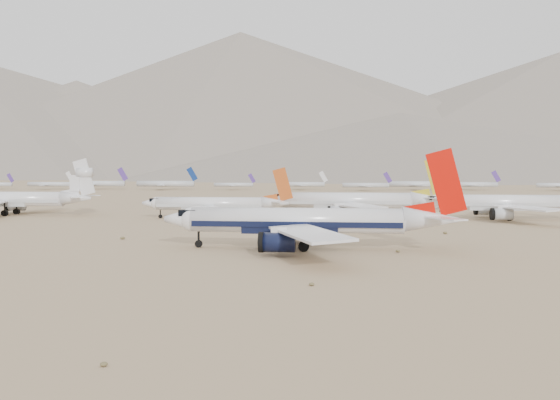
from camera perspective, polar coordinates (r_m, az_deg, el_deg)
name	(u,v)px	position (r m, az deg, el deg)	size (l,w,h in m)	color
ground	(258,252)	(96.17, -2.34, -5.41)	(7000.00, 7000.00, 0.00)	#8B7251
main_airliner	(309,222)	(98.80, 3.04, -2.27)	(51.59, 50.39, 18.21)	white
row2_navy_widebody	(509,203)	(171.62, 22.77, -0.30)	(49.14, 48.06, 17.48)	white
row2_gold_tail	(354,201)	(165.71, 7.73, -0.11)	(51.76, 50.62, 18.43)	white
row2_orange_tail	(215,204)	(162.98, -6.76, -0.46)	(42.96, 42.02, 15.32)	white
row2_white_trijet	(14,199)	(194.41, -26.01, 0.11)	(51.53, 50.37, 18.26)	white
distant_storage_row	(408,184)	(416.71, 13.24, 1.60)	(659.99, 56.54, 15.35)	silver
mountain_range	(354,115)	(1751.98, 7.78, 8.75)	(7354.00, 3024.00, 470.00)	slate
desert_scrub	(242,285)	(67.36, -4.01, -8.81)	(261.14, 121.67, 0.63)	brown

